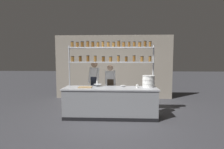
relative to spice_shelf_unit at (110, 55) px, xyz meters
The scene contains 11 objects.
ground_plane 1.93m from the spice_shelf_unit, 87.04° to the right, with size 40.00×40.00×0.00m, color #3D3D42.
back_wall 2.35m from the spice_shelf_unit, 89.57° to the left, with size 5.24×0.12×2.84m, color #9E9384.
prep_counter 1.48m from the spice_shelf_unit, 87.05° to the right, with size 2.84×0.76×0.92m.
spice_shelf_unit is the anchor object (origin of this frame).
chef_left 1.12m from the spice_shelf_unit, 148.50° to the left, with size 0.40×0.33×1.72m.
chef_center 1.08m from the spice_shelf_unit, 93.75° to the left, with size 0.38×0.30×1.59m.
container_stack 1.45m from the spice_shelf_unit, ahead, with size 0.39×0.39×0.35m.
cutting_board 1.27m from the spice_shelf_unit, 154.64° to the right, with size 0.40×0.26×0.02m.
prep_bowl_near_left 1.05m from the spice_shelf_unit, 19.02° to the right, with size 0.16×0.16×0.04m.
prep_bowl_center_front 1.03m from the spice_shelf_unit, 166.55° to the right, with size 0.26×0.26×0.07m.
serving_cup_front 1.28m from the spice_shelf_unit, 18.25° to the right, with size 0.08×0.08×0.10m.
Camera 1 is at (0.29, -5.23, 1.79)m, focal length 28.00 mm.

